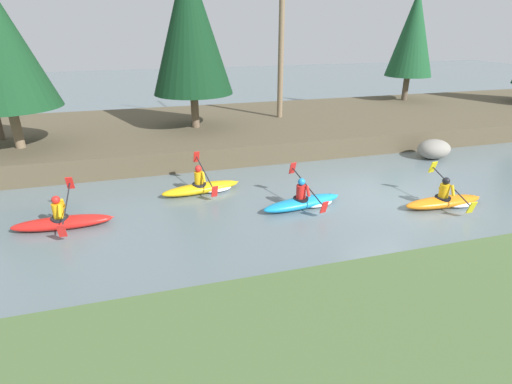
{
  "coord_description": "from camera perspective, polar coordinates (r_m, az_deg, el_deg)",
  "views": [
    {
      "loc": [
        -7.66,
        -10.33,
        5.38
      ],
      "look_at": [
        -4.52,
        0.66,
        0.55
      ],
      "focal_mm": 28.0,
      "sensor_mm": 36.0,
      "label": 1
    }
  ],
  "objects": [
    {
      "name": "ground_plane",
      "position": [
        13.94,
        18.95,
        -1.11
      ],
      "size": [
        90.0,
        90.0,
        0.0
      ],
      "primitive_type": "plane",
      "color": "slate"
    },
    {
      "name": "riverbank_far",
      "position": [
        21.52,
        5.42,
        9.51
      ],
      "size": [
        44.0,
        9.31,
        0.87
      ],
      "color": "brown",
      "rests_on": "ground"
    },
    {
      "name": "conifer_tree_left",
      "position": [
        18.81,
        -9.42,
        22.3
      ],
      "size": [
        3.58,
        3.58,
        7.27
      ],
      "color": "brown",
      "rests_on": "riverbank_far"
    },
    {
      "name": "conifer_tree_mid_left",
      "position": [
        27.53,
        21.55,
        20.33
      ],
      "size": [
        2.81,
        2.81,
        6.49
      ],
      "color": "brown",
      "rests_on": "riverbank_far"
    },
    {
      "name": "bare_tree_mid_upstream",
      "position": [
        20.94,
        3.63,
        20.51
      ],
      "size": [
        4.25,
        4.2,
        7.77
      ],
      "color": "#7A664C",
      "rests_on": "riverbank_far"
    },
    {
      "name": "kayaker_lead",
      "position": [
        14.04,
        25.57,
        -1.13
      ],
      "size": [
        2.77,
        2.06,
        1.2
      ],
      "rotation": [
        0.0,
        0.0,
        -0.01
      ],
      "color": "orange",
      "rests_on": "ground"
    },
    {
      "name": "kayaker_middle",
      "position": [
        12.71,
        7.02,
        -1.34
      ],
      "size": [
        2.8,
        2.07,
        1.2
      ],
      "rotation": [
        0.0,
        0.0,
        0.16
      ],
      "color": "#1993D6",
      "rests_on": "ground"
    },
    {
      "name": "kayaker_trailing",
      "position": [
        13.84,
        -7.43,
        0.72
      ],
      "size": [
        2.8,
        2.07,
        1.2
      ],
      "rotation": [
        0.0,
        0.0,
        0.15
      ],
      "color": "yellow",
      "rests_on": "ground"
    },
    {
      "name": "kayaker_far_back",
      "position": [
        12.59,
        -25.83,
        -3.75
      ],
      "size": [
        2.78,
        2.07,
        1.2
      ],
      "rotation": [
        0.0,
        0.0,
        -0.03
      ],
      "color": "red",
      "rests_on": "ground"
    },
    {
      "name": "boulder_midstream",
      "position": [
        18.86,
        24.06,
        5.62
      ],
      "size": [
        1.46,
        1.14,
        0.82
      ],
      "color": "gray",
      "rests_on": "ground"
    }
  ]
}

